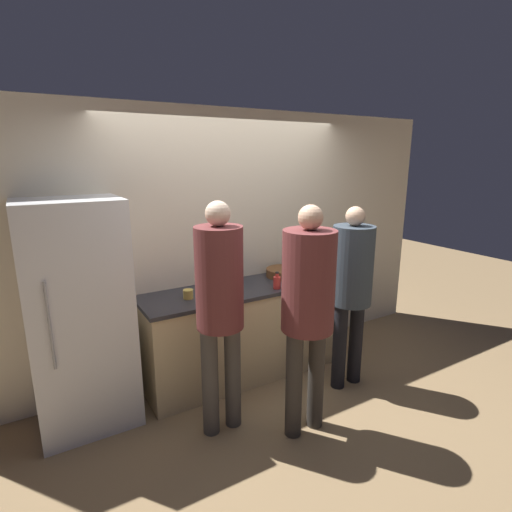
% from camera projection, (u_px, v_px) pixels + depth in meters
% --- Properties ---
extents(ground_plane, '(14.00, 14.00, 0.00)m').
position_uv_depth(ground_plane, '(264.00, 388.00, 3.80)').
color(ground_plane, '#8C704C').
extents(wall_back, '(5.20, 0.06, 2.60)m').
position_uv_depth(wall_back, '(229.00, 242.00, 4.05)').
color(wall_back, beige).
rests_on(wall_back, ground_plane).
extents(counter, '(2.05, 0.66, 0.92)m').
position_uv_depth(counter, '(245.00, 330.00, 3.99)').
color(counter, beige).
rests_on(counter, ground_plane).
extents(refrigerator, '(0.75, 0.64, 1.85)m').
position_uv_depth(refrigerator, '(80.00, 317.00, 3.13)').
color(refrigerator, white).
rests_on(refrigerator, ground_plane).
extents(person_left, '(0.36, 0.36, 1.85)m').
position_uv_depth(person_left, '(220.00, 298.00, 2.99)').
color(person_left, '#4C4742').
rests_on(person_left, ground_plane).
extents(person_center, '(0.40, 0.40, 1.82)m').
position_uv_depth(person_center, '(308.00, 299.00, 2.97)').
color(person_center, '#38332D').
rests_on(person_center, ground_plane).
extents(person_right, '(0.37, 0.37, 1.73)m').
position_uv_depth(person_right, '(351.00, 281.00, 3.64)').
color(person_right, black).
rests_on(person_right, ground_plane).
extents(fruit_bowl, '(0.37, 0.37, 0.13)m').
position_uv_depth(fruit_bowl, '(284.00, 272.00, 4.19)').
color(fruit_bowl, brown).
rests_on(fruit_bowl, counter).
extents(utensil_crock, '(0.12, 0.12, 0.26)m').
position_uv_depth(utensil_crock, '(211.00, 281.00, 3.84)').
color(utensil_crock, silver).
rests_on(utensil_crock, counter).
extents(bottle_red, '(0.07, 0.07, 0.17)m').
position_uv_depth(bottle_red, '(277.00, 282.00, 3.80)').
color(bottle_red, red).
rests_on(bottle_red, counter).
extents(cup_yellow, '(0.09, 0.09, 0.08)m').
position_uv_depth(cup_yellow, '(188.00, 294.00, 3.54)').
color(cup_yellow, gold).
rests_on(cup_yellow, counter).
extents(potted_plant, '(0.13, 0.13, 0.21)m').
position_uv_depth(potted_plant, '(233.00, 271.00, 3.98)').
color(potted_plant, '#3D3D42').
rests_on(potted_plant, counter).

